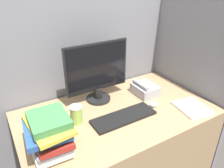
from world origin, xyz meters
name	(u,v)px	position (x,y,z in m)	size (l,w,h in m)	color
cubicle_panel_rear	(90,86)	(0.00, 0.83, 0.77)	(1.77, 0.04, 1.53)	slate
cubicle_panel_right	(185,85)	(0.72, 0.43, 0.77)	(0.04, 0.86, 1.53)	slate
desk	(116,151)	(0.00, 0.40, 0.38)	(1.37, 0.80, 0.76)	#937551
monitor	(97,73)	(-0.03, 0.62, 0.98)	(0.50, 0.19, 0.46)	black
keyboard	(123,117)	(0.00, 0.31, 0.77)	(0.45, 0.15, 0.02)	black
mouse	(154,104)	(0.27, 0.32, 0.77)	(0.06, 0.05, 0.03)	silver
coffee_cup	(76,114)	(-0.29, 0.43, 0.82)	(0.08, 0.08, 0.13)	#8CB247
book_stack	(49,134)	(-0.51, 0.27, 0.87)	(0.25, 0.32, 0.23)	#C6B78C
desk_telephone	(145,89)	(0.33, 0.50, 0.80)	(0.16, 0.20, 0.12)	#99999E
paper_pile	(192,108)	(0.49, 0.15, 0.77)	(0.23, 0.26, 0.02)	white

